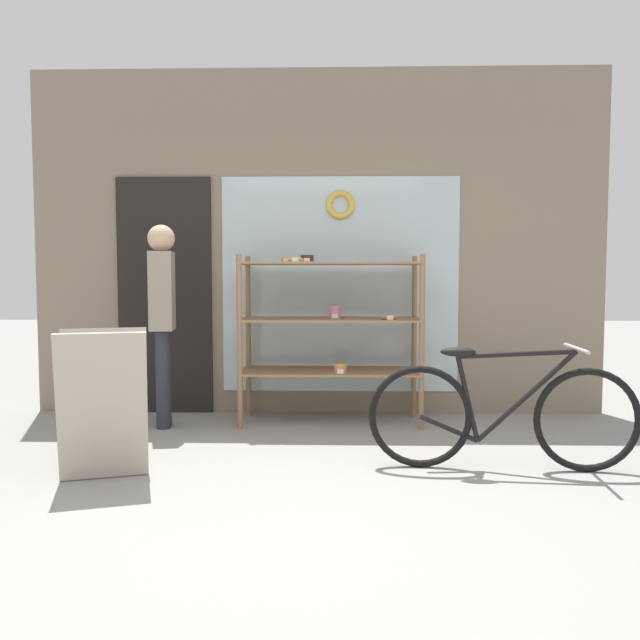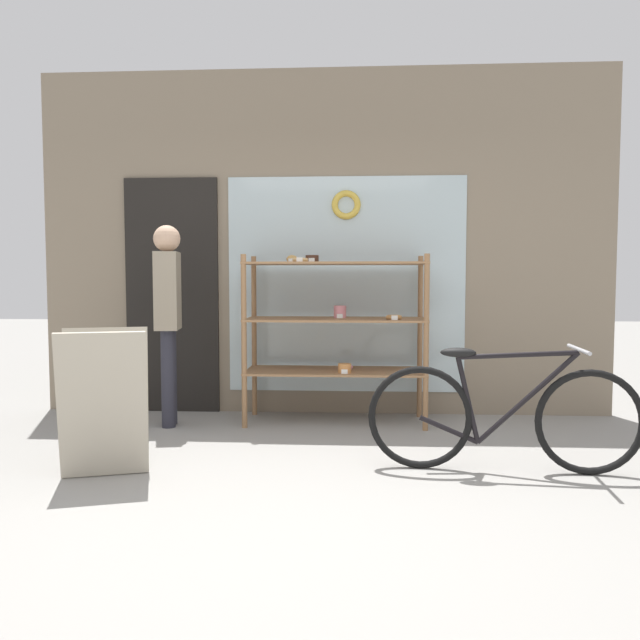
{
  "view_description": "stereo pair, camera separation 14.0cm",
  "coord_description": "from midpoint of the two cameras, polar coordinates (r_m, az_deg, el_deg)",
  "views": [
    {
      "loc": [
        0.16,
        -3.1,
        1.2
      ],
      "look_at": [
        0.06,
        0.93,
        0.94
      ],
      "focal_mm": 35.0,
      "sensor_mm": 36.0,
      "label": 1
    },
    {
      "loc": [
        0.3,
        -3.1,
        1.2
      ],
      "look_at": [
        0.06,
        0.93,
        0.94
      ],
      "focal_mm": 35.0,
      "sensor_mm": 36.0,
      "label": 2
    }
  ],
  "objects": [
    {
      "name": "pedestrian",
      "position": [
        5.18,
        -14.97,
        0.98
      ],
      "size": [
        0.23,
        0.34,
        1.63
      ],
      "rotation": [
        0.0,
        0.0,
        -1.41
      ],
      "color": "#282833",
      "rests_on": "ground_plane"
    },
    {
      "name": "sandwich_board",
      "position": [
        4.01,
        -20.16,
        -7.23
      ],
      "size": [
        0.6,
        0.51,
        0.89
      ],
      "rotation": [
        0.0,
        0.0,
        0.3
      ],
      "color": "#B2A893",
      "rests_on": "ground_plane"
    },
    {
      "name": "storefront_facade",
      "position": [
        5.59,
        -1.38,
        6.68
      ],
      "size": [
        5.07,
        0.13,
        3.04
      ],
      "color": "gray",
      "rests_on": "ground_plane"
    },
    {
      "name": "ground_plane",
      "position": [
        3.33,
        -2.77,
        -17.37
      ],
      "size": [
        30.0,
        30.0,
        0.0
      ],
      "primitive_type": "plane",
      "color": "gray"
    },
    {
      "name": "display_case",
      "position": [
        5.19,
        0.2,
        -0.12
      ],
      "size": [
        1.49,
        0.54,
        1.41
      ],
      "color": "#8E6642",
      "rests_on": "ground_plane"
    },
    {
      "name": "bicycle",
      "position": [
        4.1,
        15.32,
        -8.32
      ],
      "size": [
        1.68,
        0.46,
        0.79
      ],
      "rotation": [
        0.0,
        0.0,
        -0.07
      ],
      "color": "black",
      "rests_on": "ground_plane"
    }
  ]
}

